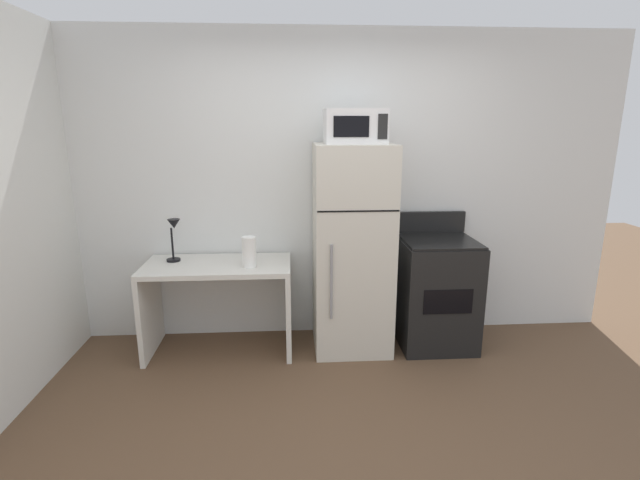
% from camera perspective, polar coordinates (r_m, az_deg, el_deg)
% --- Properties ---
extents(ground_plane, '(12.00, 12.00, 0.00)m').
position_cam_1_polar(ground_plane, '(2.98, 4.36, -24.27)').
color(ground_plane, brown).
extents(wall_back_white, '(5.00, 0.10, 2.60)m').
position_cam_1_polar(wall_back_white, '(4.07, 1.37, 6.33)').
color(wall_back_white, silver).
rests_on(wall_back_white, ground).
extents(desk, '(1.17, 0.60, 0.75)m').
position_cam_1_polar(desk, '(3.92, -12.25, -5.98)').
color(desk, silver).
rests_on(desk, ground).
extents(desk_lamp, '(0.14, 0.12, 0.35)m').
position_cam_1_polar(desk_lamp, '(3.94, -17.41, 0.84)').
color(desk_lamp, black).
rests_on(desk_lamp, desk).
extents(paper_towel_roll, '(0.11, 0.11, 0.24)m').
position_cam_1_polar(paper_towel_roll, '(3.69, -8.63, -1.45)').
color(paper_towel_roll, white).
rests_on(paper_towel_roll, desk).
extents(refrigerator, '(0.62, 0.61, 1.69)m').
position_cam_1_polar(refrigerator, '(3.82, 3.97, -1.17)').
color(refrigerator, beige).
rests_on(refrigerator, ground).
extents(microwave, '(0.46, 0.35, 0.26)m').
position_cam_1_polar(microwave, '(3.66, 4.28, 13.66)').
color(microwave, silver).
rests_on(microwave, refrigerator).
extents(oven_range, '(0.61, 0.61, 1.10)m').
position_cam_1_polar(oven_range, '(4.09, 13.96, -6.13)').
color(oven_range, black).
rests_on(oven_range, ground).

